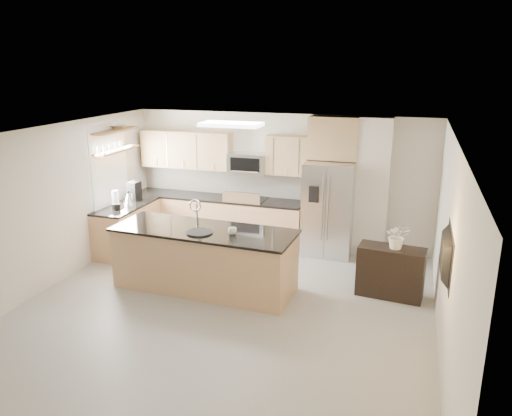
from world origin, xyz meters
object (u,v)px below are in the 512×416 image
(refrigerator, at_px, (329,209))
(blender, at_px, (116,201))
(kettle, at_px, (128,199))
(island, at_px, (205,259))
(platter, at_px, (199,232))
(flower_vase, at_px, (398,230))
(cup, at_px, (232,231))
(bowl, at_px, (118,126))
(television, at_px, (441,254))
(credenza, at_px, (391,272))
(coffee_maker, at_px, (134,191))
(microwave, at_px, (248,163))
(range, at_px, (246,221))

(refrigerator, distance_m, blender, 3.97)
(refrigerator, distance_m, kettle, 3.82)
(island, relative_size, platter, 7.22)
(kettle, height_order, flower_vase, flower_vase)
(cup, distance_m, bowl, 3.41)
(island, height_order, television, television)
(platter, xyz_separation_m, blender, (-2.12, 1.00, 0.06))
(cup, xyz_separation_m, bowl, (-2.80, 1.43, 1.32))
(credenza, height_order, coffee_maker, coffee_maker)
(kettle, relative_size, coffee_maker, 0.74)
(kettle, distance_m, bowl, 1.37)
(platter, xyz_separation_m, flower_vase, (2.92, 0.79, 0.09))
(credenza, bearing_deg, coffee_maker, 176.08)
(island, bearing_deg, refrigerator, 55.48)
(refrigerator, bearing_deg, blender, -160.29)
(microwave, relative_size, credenza, 0.76)
(flower_vase, bearing_deg, bowl, 171.81)
(range, height_order, television, television)
(platter, distance_m, television, 3.55)
(range, bearing_deg, bowl, -159.42)
(island, height_order, coffee_maker, island)
(blender, bearing_deg, flower_vase, -2.40)
(range, bearing_deg, television, -41.64)
(kettle, bearing_deg, island, -29.17)
(bowl, bearing_deg, microwave, 23.30)
(platter, relative_size, blender, 1.13)
(cup, relative_size, bowl, 0.39)
(bowl, bearing_deg, platter, -33.79)
(microwave, height_order, credenza, microwave)
(credenza, relative_size, kettle, 3.69)
(island, height_order, flower_vase, island)
(range, xyz_separation_m, television, (3.51, -3.12, 0.88))
(range, distance_m, flower_vase, 3.43)
(cup, relative_size, flower_vase, 0.22)
(bowl, xyz_separation_m, television, (5.76, -2.28, -1.03))
(kettle, height_order, coffee_maker, coffee_maker)
(range, distance_m, coffee_maker, 2.29)
(range, relative_size, coffee_maker, 3.11)
(island, height_order, bowl, bowl)
(range, height_order, bowl, bowl)
(platter, bearing_deg, coffee_maker, 141.80)
(blender, bearing_deg, kettle, 81.80)
(blender, bearing_deg, platter, -25.20)
(microwave, relative_size, blender, 2.10)
(range, distance_m, kettle, 2.35)
(refrigerator, bearing_deg, kettle, -164.94)
(cup, bearing_deg, credenza, 16.58)
(refrigerator, relative_size, island, 0.60)
(microwave, height_order, flower_vase, microwave)
(credenza, distance_m, bowl, 5.57)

